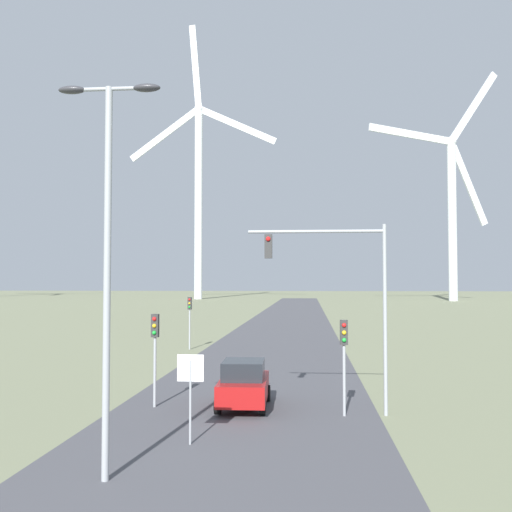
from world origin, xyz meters
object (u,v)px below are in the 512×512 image
object	(u,v)px
traffic_light_post_near_right	(344,345)
wind_turbine_left	(199,181)
traffic_light_post_near_left	(155,339)
wind_turbine_center	(452,198)
streetlamp	(108,232)
traffic_light_mast_overhead	(339,279)
car_approaching	(244,384)
stop_sign_near	(190,381)
traffic_light_post_mid_left	(190,311)

from	to	relation	value
traffic_light_post_near_right	wind_turbine_left	distance (m)	148.84
traffic_light_post_near_left	wind_turbine_center	size ratio (longest dim) A/B	0.06
streetlamp	wind_turbine_left	size ratio (longest dim) A/B	0.13
traffic_light_post_near_left	traffic_light_post_near_right	size ratio (longest dim) A/B	1.04
traffic_light_mast_overhead	car_approaching	xyz separation A→B (m)	(-3.65, 0.91, -4.06)
streetlamp	stop_sign_near	world-z (taller)	streetlamp
traffic_light_post_mid_left	car_approaching	size ratio (longest dim) A/B	0.91
streetlamp	traffic_light_post_near_right	xyz separation A→B (m)	(6.27, 7.63, -3.57)
streetlamp	stop_sign_near	bearing A→B (deg)	67.18
traffic_light_post_near_right	car_approaching	bearing A→B (deg)	163.45
wind_turbine_left	wind_turbine_center	bearing A→B (deg)	-8.75
stop_sign_near	traffic_light_mast_overhead	bearing A→B (deg)	43.37
traffic_light_post_mid_left	streetlamp	bearing A→B (deg)	-82.86
streetlamp	traffic_light_post_near_left	world-z (taller)	streetlamp
traffic_light_mast_overhead	wind_turbine_left	bearing A→B (deg)	102.52
traffic_light_mast_overhead	car_approaching	bearing A→B (deg)	166.02
stop_sign_near	wind_turbine_left	world-z (taller)	wind_turbine_left
traffic_light_mast_overhead	car_approaching	distance (m)	5.54
streetlamp	wind_turbine_center	bearing A→B (deg)	73.48
traffic_light_post_near_right	wind_turbine_center	size ratio (longest dim) A/B	0.06
streetlamp	wind_turbine_center	world-z (taller)	wind_turbine_center
traffic_light_post_near_left	streetlamp	bearing A→B (deg)	-83.37
stop_sign_near	traffic_light_post_near_left	bearing A→B (deg)	115.24
stop_sign_near	car_approaching	world-z (taller)	stop_sign_near
traffic_light_post_near_right	traffic_light_post_near_left	bearing A→B (deg)	172.60
traffic_light_mast_overhead	wind_turbine_left	xyz separation A→B (m)	(-31.54, 141.97, 28.14)
streetlamp	traffic_light_mast_overhead	distance (m)	10.03
car_approaching	wind_turbine_left	distance (m)	147.35
traffic_light_post_near_left	traffic_light_post_mid_left	distance (m)	19.75
traffic_light_post_near_left	traffic_light_mast_overhead	world-z (taller)	traffic_light_mast_overhead
traffic_light_post_near_right	traffic_light_post_mid_left	bearing A→B (deg)	115.52
car_approaching	wind_turbine_center	size ratio (longest dim) A/B	0.07
car_approaching	traffic_light_post_near_right	bearing A→B (deg)	-16.55
traffic_light_post_near_left	traffic_light_mast_overhead	size ratio (longest dim) A/B	0.52
traffic_light_post_near_left	wind_turbine_left	size ratio (longest dim) A/B	0.05
streetlamp	traffic_light_post_near_left	distance (m)	9.31
streetlamp	traffic_light_mast_overhead	size ratio (longest dim) A/B	1.40
stop_sign_near	traffic_light_post_mid_left	world-z (taller)	traffic_light_post_mid_left
stop_sign_near	traffic_light_post_near_left	distance (m)	5.76
traffic_light_post_near_right	wind_turbine_center	xyz separation A→B (m)	(35.10, 131.90, 23.38)
traffic_light_mast_overhead	car_approaching	world-z (taller)	traffic_light_mast_overhead
streetlamp	traffic_light_post_near_right	world-z (taller)	streetlamp
car_approaching	wind_turbine_left	bearing A→B (deg)	101.18
traffic_light_post_mid_left	traffic_light_post_near_left	bearing A→B (deg)	-82.64
car_approaching	wind_turbine_center	distance (m)	138.71
traffic_light_mast_overhead	streetlamp	bearing A→B (deg)	-128.00
streetlamp	traffic_light_mast_overhead	xyz separation A→B (m)	(6.13, 7.85, -1.15)
stop_sign_near	streetlamp	bearing A→B (deg)	-112.82
streetlamp	wind_turbine_left	xyz separation A→B (m)	(-25.41, 149.81, 26.99)
streetlamp	wind_turbine_center	xyz separation A→B (m)	(41.38, 139.53, 19.80)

